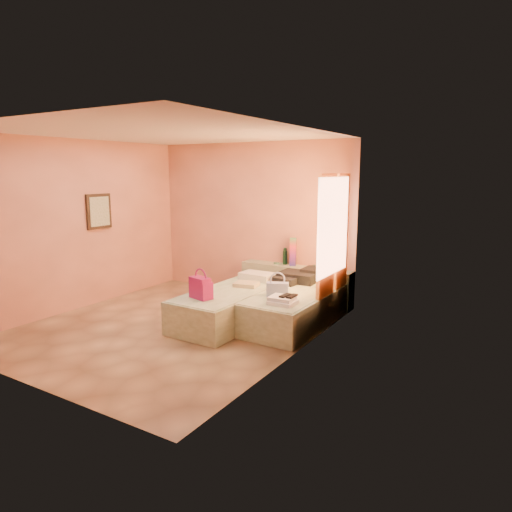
{
  "coord_description": "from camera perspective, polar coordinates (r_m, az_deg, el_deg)",
  "views": [
    {
      "loc": [
        4.4,
        -4.92,
        2.28
      ],
      "look_at": [
        0.92,
        0.85,
        1.03
      ],
      "focal_mm": 32.0,
      "sensor_mm": 36.0,
      "label": 1
    }
  ],
  "objects": [
    {
      "name": "ground",
      "position": [
        6.98,
        -10.24,
        -8.69
      ],
      "size": [
        4.5,
        4.5,
        0.0
      ],
      "primitive_type": "plane",
      "color": "tan",
      "rests_on": "ground"
    },
    {
      "name": "room_walls",
      "position": [
        6.92,
        -6.33,
        6.4
      ],
      "size": [
        4.02,
        4.51,
        2.81
      ],
      "color": "#E8997C",
      "rests_on": "ground"
    },
    {
      "name": "headboard_ledge",
      "position": [
        8.05,
        4.95,
        -3.55
      ],
      "size": [
        2.05,
        0.3,
        0.65
      ],
      "primitive_type": "cube",
      "color": "#9BAA8B",
      "rests_on": "ground"
    },
    {
      "name": "bed_left",
      "position": [
        7.02,
        -3.21,
        -6.28
      ],
      "size": [
        0.93,
        2.01,
        0.5
      ],
      "primitive_type": "cube",
      "rotation": [
        0.0,
        0.0,
        -0.01
      ],
      "color": "beige",
      "rests_on": "ground"
    },
    {
      "name": "bed_right",
      "position": [
        6.94,
        4.99,
        -6.51
      ],
      "size": [
        0.93,
        2.01,
        0.5
      ],
      "primitive_type": "cube",
      "rotation": [
        0.0,
        0.0,
        -0.01
      ],
      "color": "beige",
      "rests_on": "ground"
    },
    {
      "name": "water_bottle",
      "position": [
        8.1,
        3.65,
        -0.06
      ],
      "size": [
        0.09,
        0.09,
        0.28
      ],
      "primitive_type": "cylinder",
      "rotation": [
        0.0,
        0.0,
        0.14
      ],
      "color": "#153A26",
      "rests_on": "headboard_ledge"
    },
    {
      "name": "rainbow_box",
      "position": [
        7.98,
        4.65,
        0.52
      ],
      "size": [
        0.14,
        0.14,
        0.49
      ],
      "primitive_type": "cube",
      "rotation": [
        0.0,
        0.0,
        0.34
      ],
      "color": "#A4145F",
      "rests_on": "headboard_ledge"
    },
    {
      "name": "small_dish",
      "position": [
        8.15,
        2.58,
        -0.91
      ],
      "size": [
        0.14,
        0.14,
        0.03
      ],
      "primitive_type": "cylinder",
      "rotation": [
        0.0,
        0.0,
        0.35
      ],
      "color": "#488466",
      "rests_on": "headboard_ledge"
    },
    {
      "name": "green_book",
      "position": [
        7.89,
        7.64,
        -1.35
      ],
      "size": [
        0.23,
        0.18,
        0.03
      ],
      "primitive_type": "cube",
      "rotation": [
        0.0,
        0.0,
        -0.22
      ],
      "color": "#22402E",
      "rests_on": "headboard_ledge"
    },
    {
      "name": "flower_vase",
      "position": [
        7.62,
        10.12,
        -0.88
      ],
      "size": [
        0.24,
        0.24,
        0.29
      ],
      "primitive_type": "cube",
      "rotation": [
        0.0,
        0.0,
        -0.07
      ],
      "color": "silver",
      "rests_on": "headboard_ledge"
    },
    {
      "name": "magenta_handbag",
      "position": [
        6.53,
        -6.9,
        -3.95
      ],
      "size": [
        0.37,
        0.26,
        0.31
      ],
      "primitive_type": "cube",
      "rotation": [
        0.0,
        0.0,
        -0.26
      ],
      "color": "#A4145F",
      "rests_on": "bed_left"
    },
    {
      "name": "khaki_garment",
      "position": [
        7.18,
        -1.22,
        -3.56
      ],
      "size": [
        0.41,
        0.36,
        0.06
      ],
      "primitive_type": "cube",
      "rotation": [
        0.0,
        0.0,
        0.22
      ],
      "color": "tan",
      "rests_on": "bed_left"
    },
    {
      "name": "clothes_pile",
      "position": [
        7.48,
        5.73,
        -2.49
      ],
      "size": [
        0.69,
        0.69,
        0.2
      ],
      "primitive_type": "cube",
      "rotation": [
        0.0,
        0.0,
        0.04
      ],
      "color": "black",
      "rests_on": "bed_right"
    },
    {
      "name": "blue_handbag",
      "position": [
        6.6,
        2.7,
        -4.2
      ],
      "size": [
        0.34,
        0.25,
        0.2
      ],
      "primitive_type": "cube",
      "rotation": [
        0.0,
        0.0,
        0.42
      ],
      "color": "#455EA7",
      "rests_on": "bed_right"
    },
    {
      "name": "towel_stack",
      "position": [
        6.24,
        3.36,
        -5.57
      ],
      "size": [
        0.35,
        0.3,
        0.1
      ],
      "primitive_type": "cube",
      "rotation": [
        0.0,
        0.0,
        0.01
      ],
      "color": "white",
      "rests_on": "bed_right"
    },
    {
      "name": "sandal_pair",
      "position": [
        6.24,
        4.07,
        -5.0
      ],
      "size": [
        0.18,
        0.22,
        0.02
      ],
      "primitive_type": "cube",
      "rotation": [
        0.0,
        0.0,
        -0.08
      ],
      "color": "black",
      "rests_on": "towel_stack"
    }
  ]
}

